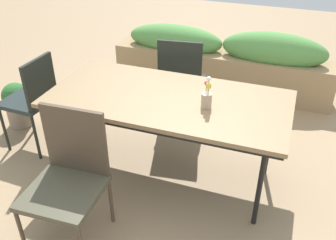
# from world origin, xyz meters

# --- Properties ---
(ground_plane) EXTENTS (12.00, 12.00, 0.00)m
(ground_plane) POSITION_xyz_m (0.00, 0.00, 0.00)
(ground_plane) COLOR #9E7F5B
(dining_table) EXTENTS (1.88, 0.90, 0.78)m
(dining_table) POSITION_xyz_m (-0.09, 0.09, 0.74)
(dining_table) COLOR #8C704C
(dining_table) RESTS_ON ground
(chair_near_left) EXTENTS (0.51, 0.51, 0.96)m
(chair_near_left) POSITION_xyz_m (-0.52, -0.71, 0.52)
(chair_near_left) COLOR #494634
(chair_near_left) RESTS_ON ground
(chair_far_side) EXTENTS (0.50, 0.50, 0.98)m
(chair_far_side) POSITION_xyz_m (-0.23, 0.89, 0.54)
(chair_far_side) COLOR black
(chair_far_side) RESTS_ON ground
(chair_end_left) EXTENTS (0.42, 0.42, 0.93)m
(chair_end_left) POSITION_xyz_m (-1.40, 0.09, 0.55)
(chair_end_left) COLOR #1F2929
(chair_end_left) RESTS_ON ground
(flower_vase) EXTENTS (0.08, 0.08, 0.26)m
(flower_vase) POSITION_xyz_m (0.23, 0.03, 0.87)
(flower_vase) COLOR tan
(flower_vase) RESTS_ON dining_table
(planter_box) EXTENTS (2.64, 0.41, 0.80)m
(planter_box) POSITION_xyz_m (-0.03, 1.86, 0.38)
(planter_box) COLOR #9E7F56
(planter_box) RESTS_ON ground
(potted_plant) EXTENTS (0.28, 0.28, 0.48)m
(potted_plant) POSITION_xyz_m (-1.85, 0.33, 0.25)
(potted_plant) COLOR gray
(potted_plant) RESTS_ON ground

